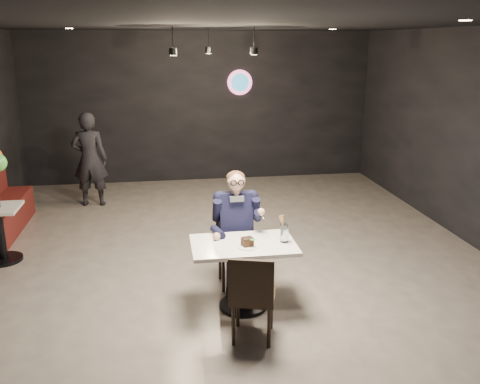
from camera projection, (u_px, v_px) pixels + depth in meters
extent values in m
plane|color=gray|center=(232.00, 270.00, 6.47)|extent=(9.00, 9.00, 0.00)
cube|color=black|center=(212.00, 36.00, 7.54)|extent=(1.40, 1.20, 0.36)
cube|color=white|center=(243.00, 276.00, 5.47)|extent=(1.10, 0.70, 0.75)
cube|color=black|center=(236.00, 249.00, 5.97)|extent=(0.42, 0.46, 0.92)
cube|color=black|center=(253.00, 294.00, 4.89)|extent=(0.53, 0.56, 0.92)
cube|color=black|center=(236.00, 228.00, 5.89)|extent=(0.60, 0.80, 1.44)
cylinder|color=white|center=(248.00, 247.00, 5.26)|extent=(0.21, 0.21, 0.01)
cube|color=black|center=(247.00, 242.00, 5.26)|extent=(0.13, 0.12, 0.08)
ellipsoid|color=#2C872D|center=(253.00, 240.00, 5.22)|extent=(0.07, 0.04, 0.01)
cylinder|color=silver|center=(284.00, 233.00, 5.37)|extent=(0.09, 0.09, 0.20)
cone|color=#DBAA5A|center=(282.00, 221.00, 5.31)|extent=(0.08, 0.08, 0.13)
cube|color=white|center=(1.00, 237.00, 6.65)|extent=(0.55, 0.55, 0.69)
imported|color=black|center=(90.00, 159.00, 8.83)|extent=(0.63, 0.44, 1.65)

